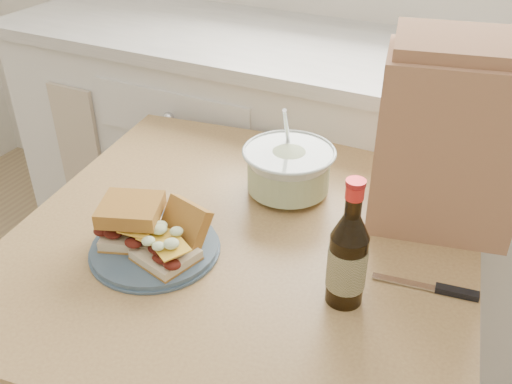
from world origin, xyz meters
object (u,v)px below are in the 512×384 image
at_px(paper_bag, 449,144).
at_px(coleslaw_bowl, 288,172).
at_px(dining_table, 244,276).
at_px(beer_bottle, 348,258).
at_px(plate, 155,248).

bearing_deg(paper_bag, coleslaw_bowl, 174.70).
height_order(dining_table, coleslaw_bowl, coleslaw_bowl).
xyz_separation_m(coleslaw_bowl, beer_bottle, (0.23, -0.28, 0.04)).
relative_size(dining_table, coleslaw_bowl, 5.01).
bearing_deg(beer_bottle, coleslaw_bowl, 131.08).
relative_size(dining_table, paper_bag, 2.89).
bearing_deg(dining_table, paper_bag, 26.02).
xyz_separation_m(dining_table, paper_bag, (0.34, 0.23, 0.30)).
distance_m(plate, beer_bottle, 0.39).
xyz_separation_m(plate, coleslaw_bowl, (0.15, 0.32, 0.05)).
xyz_separation_m(dining_table, beer_bottle, (0.25, -0.09, 0.21)).
xyz_separation_m(coleslaw_bowl, paper_bag, (0.33, 0.04, 0.13)).
bearing_deg(plate, coleslaw_bowl, 65.47).
bearing_deg(paper_bag, plate, -154.85).
height_order(coleslaw_bowl, beer_bottle, beer_bottle).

